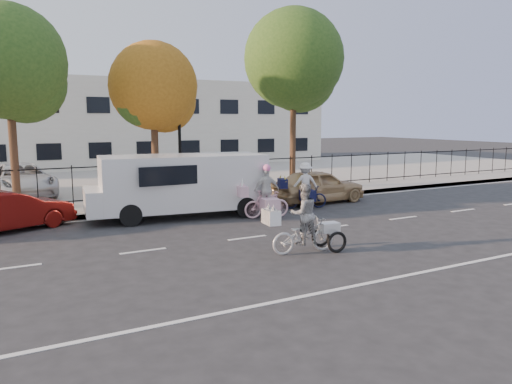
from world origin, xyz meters
TOP-DOWN VIEW (x-y plane):
  - ground at (0.00, 0.00)m, footprint 120.00×120.00m
  - road_markings at (0.00, 0.00)m, footprint 60.00×9.52m
  - curb at (0.00, 5.05)m, footprint 60.00×0.10m
  - sidewalk at (0.00, 6.10)m, footprint 60.00×2.20m
  - parking_lot at (0.00, 15.00)m, footprint 60.00×15.60m
  - iron_fence at (0.00, 7.20)m, footprint 58.00×0.06m
  - building at (0.00, 25.00)m, footprint 34.00×10.00m
  - lamppost at (0.50, 6.80)m, footprint 0.36×0.36m
  - street_sign at (-1.85, 6.80)m, footprint 0.85×0.06m
  - zebra_trike at (0.52, -2.06)m, footprint 2.07×0.88m
  - unicorn_bike at (1.90, 2.27)m, footprint 1.86×1.31m
  - bull_bike at (4.10, 3.21)m, footprint 1.92×1.36m
  - white_van at (-0.58, 3.80)m, footprint 6.22×2.72m
  - red_sedan at (-5.87, 4.22)m, footprint 3.93×2.59m
  - gold_sedan at (5.30, 4.00)m, footprint 4.06×1.80m
  - lot_car_b at (-5.13, 10.69)m, footprint 2.74×5.08m
  - lot_car_c at (-0.82, 10.89)m, footprint 2.83×4.72m
  - tree_west at (-5.35, 7.36)m, footprint 3.98×3.98m
  - tree_mid at (-0.23, 7.36)m, footprint 3.52×3.49m
  - tree_east at (6.33, 7.36)m, footprint 4.54×4.54m

SIDE VIEW (x-z plane):
  - ground at x=0.00m, z-range 0.00..0.00m
  - road_markings at x=0.00m, z-range 0.00..0.01m
  - curb at x=0.00m, z-range 0.00..0.15m
  - sidewalk at x=0.00m, z-range 0.00..0.15m
  - parking_lot at x=0.00m, z-range 0.00..0.15m
  - red_sedan at x=-5.87m, z-range 0.00..1.22m
  - gold_sedan at x=5.30m, z-range 0.00..1.36m
  - unicorn_bike at x=1.90m, z-range -0.24..1.60m
  - zebra_trike at x=0.52m, z-range -0.20..1.57m
  - bull_bike at x=4.10m, z-range -0.17..1.56m
  - lot_car_b at x=-5.13m, z-range 0.15..1.50m
  - lot_car_c at x=-0.82m, z-range 0.15..1.62m
  - iron_fence at x=0.00m, z-range 0.15..1.65m
  - white_van at x=-0.58m, z-range 0.11..2.24m
  - street_sign at x=-1.85m, z-range 0.52..2.32m
  - building at x=0.00m, z-range 0.00..6.00m
  - lamppost at x=0.50m, z-range 0.95..5.28m
  - tree_mid at x=-0.23m, z-range 1.28..7.67m
  - tree_west at x=-5.35m, z-range 1.46..8.76m
  - tree_east at x=6.33m, z-range 1.67..10.00m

